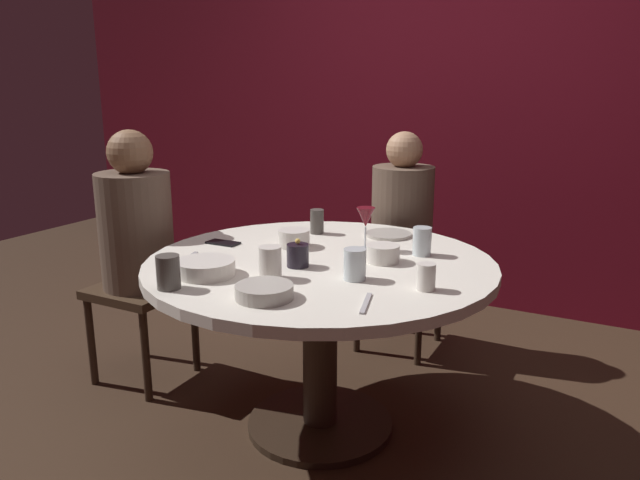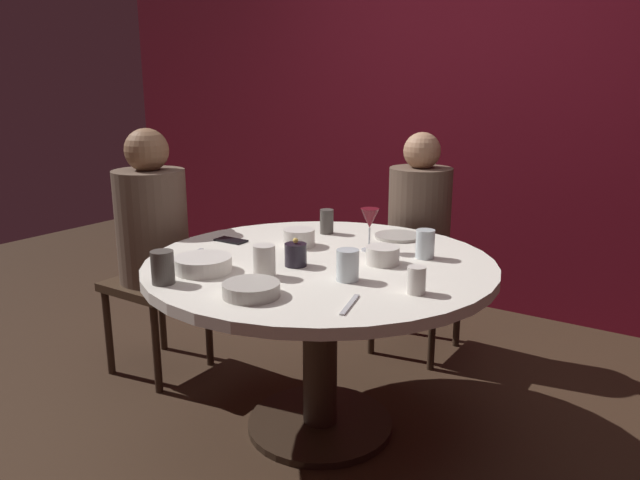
% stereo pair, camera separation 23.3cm
% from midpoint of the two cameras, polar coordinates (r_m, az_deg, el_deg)
% --- Properties ---
extents(ground_plane, '(8.00, 8.00, 0.00)m').
position_cam_midpoint_polar(ground_plane, '(2.65, 2.63, -17.14)').
color(ground_plane, '#382619').
extents(back_wall, '(6.00, 0.10, 2.60)m').
position_cam_midpoint_polar(back_wall, '(3.92, 16.99, 12.60)').
color(back_wall, maroon).
rests_on(back_wall, ground).
extents(dining_table, '(1.36, 1.36, 0.73)m').
position_cam_midpoint_polar(dining_table, '(2.40, 2.79, -5.27)').
color(dining_table, silver).
rests_on(dining_table, ground).
extents(seated_diner_left, '(0.40, 0.40, 1.19)m').
position_cam_midpoint_polar(seated_diner_left, '(2.94, -13.35, 1.24)').
color(seated_diner_left, '#3F2D1E').
rests_on(seated_diner_left, ground).
extents(seated_diner_back, '(0.40, 0.40, 1.16)m').
position_cam_midpoint_polar(seated_diner_back, '(3.15, 11.41, 1.84)').
color(seated_diner_back, '#3F2D1E').
rests_on(seated_diner_back, ground).
extents(candle_holder, '(0.08, 0.08, 0.11)m').
position_cam_midpoint_polar(candle_holder, '(2.26, 0.64, -1.42)').
color(candle_holder, black).
rests_on(candle_holder, dining_table).
extents(wine_glass, '(0.08, 0.08, 0.18)m').
position_cam_midpoint_polar(wine_glass, '(2.47, 7.40, 1.84)').
color(wine_glass, silver).
rests_on(wine_glass, dining_table).
extents(dinner_plate, '(0.20, 0.20, 0.01)m').
position_cam_midpoint_polar(dinner_plate, '(2.72, 9.76, 0.32)').
color(dinner_plate, '#B2ADA3').
rests_on(dinner_plate, dining_table).
extents(cell_phone, '(0.14, 0.07, 0.01)m').
position_cam_midpoint_polar(cell_phone, '(2.64, -5.89, -0.07)').
color(cell_phone, black).
rests_on(cell_phone, dining_table).
extents(bowl_serving_large, '(0.21, 0.21, 0.06)m').
position_cam_midpoint_polar(bowl_serving_large, '(2.22, -8.01, -2.31)').
color(bowl_serving_large, silver).
rests_on(bowl_serving_large, dining_table).
extents(bowl_salad_center, '(0.13, 0.13, 0.07)m').
position_cam_midpoint_polar(bowl_salad_center, '(2.32, 8.79, -1.47)').
color(bowl_salad_center, silver).
rests_on(bowl_salad_center, dining_table).
extents(bowl_small_white, '(0.19, 0.19, 0.05)m').
position_cam_midpoint_polar(bowl_small_white, '(1.95, -3.09, -4.72)').
color(bowl_small_white, '#B2ADA3').
rests_on(bowl_small_white, dining_table).
extents(bowl_sauce_side, '(0.13, 0.13, 0.07)m').
position_cam_midpoint_polar(bowl_sauce_side, '(2.54, 0.64, 0.19)').
color(bowl_sauce_side, silver).
rests_on(bowl_sauce_side, dining_table).
extents(cup_near_candle, '(0.08, 0.08, 0.11)m').
position_cam_midpoint_polar(cup_near_candle, '(2.10, 5.79, -2.42)').
color(cup_near_candle, silver).
rests_on(cup_near_candle, dining_table).
extents(cup_by_left_diner, '(0.08, 0.08, 0.11)m').
position_cam_midpoint_polar(cup_by_left_diner, '(2.14, -2.16, -2.03)').
color(cup_by_left_diner, silver).
rests_on(cup_by_left_diner, dining_table).
extents(cup_by_right_diner, '(0.07, 0.07, 0.11)m').
position_cam_midpoint_polar(cup_by_right_diner, '(2.42, 12.59, -0.40)').
color(cup_by_right_diner, silver).
rests_on(cup_by_right_diner, dining_table).
extents(cup_center_front, '(0.06, 0.06, 0.09)m').
position_cam_midpoint_polar(cup_center_front, '(2.02, 12.35, -3.75)').
color(cup_center_front, silver).
rests_on(cup_center_front, dining_table).
extents(cup_far_edge, '(0.06, 0.06, 0.11)m').
position_cam_midpoint_polar(cup_far_edge, '(2.75, 3.06, 1.72)').
color(cup_far_edge, '#4C4742').
rests_on(cup_far_edge, dining_table).
extents(cup_beside_wine, '(0.08, 0.08, 0.11)m').
position_cam_midpoint_polar(cup_beside_wine, '(2.10, -11.53, -2.58)').
color(cup_beside_wine, '#4C4742').
rests_on(cup_beside_wine, dining_table).
extents(fork_near_plate, '(0.06, 0.18, 0.01)m').
position_cam_midpoint_polar(fork_near_plate, '(1.89, 6.37, -6.11)').
color(fork_near_plate, '#B7B7BC').
rests_on(fork_near_plate, dining_table).
extents(knife_near_plate, '(0.06, 0.18, 0.01)m').
position_cam_midpoint_polar(knife_near_plate, '(2.44, -9.38, -1.40)').
color(knife_near_plate, '#B7B7BC').
rests_on(knife_near_plate, dining_table).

